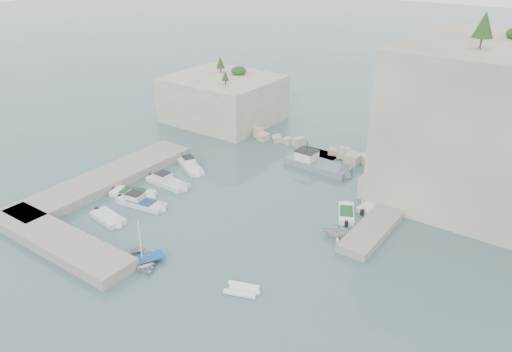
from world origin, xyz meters
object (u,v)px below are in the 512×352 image
Objects in this scene: rowboat at (143,264)px; motorboat_e at (108,220)px; motorboat_a at (191,169)px; motorboat_c at (133,195)px; tender_east_d at (380,195)px; work_boat at (317,169)px; tender_east_a at (337,236)px; inflatable_dinghy at (242,291)px; tender_east_b at (346,216)px; tender_east_c at (376,206)px; motorboat_b at (168,185)px; motorboat_d at (142,205)px.

motorboat_e is at bearing 95.92° from rowboat.
motorboat_c is (-0.41, -9.26, 0.00)m from motorboat_a.
motorboat_c is at bearing 77.93° from rowboat.
motorboat_e is 1.02× the size of tender_east_d.
tender_east_a is at bearing -51.28° from work_boat.
motorboat_a is 25.40m from inflatable_dinghy.
motorboat_e is 9.31m from rowboat.
motorboat_e is 1.52× the size of inflatable_dinghy.
motorboat_e is 30.35m from tender_east_d.
motorboat_e and tender_east_b have the same top height.
motorboat_b is at bearing 121.95° from tender_east_c.
rowboat is at bearing 158.97° from tender_east_c.
motorboat_d is at bearing 93.05° from tender_east_b.
tender_east_c is at bearing -171.36° from tender_east_d.
inflatable_dinghy is 20.40m from tender_east_c.
motorboat_c is 1.28× the size of rowboat.
motorboat_e is 25.09m from tender_east_b.
work_boat reaches higher than tender_east_d.
motorboat_b is at bearing 131.65° from inflatable_dinghy.
rowboat is at bearing 149.79° from tender_east_d.
motorboat_b is at bearing 54.44° from motorboat_c.
motorboat_a is at bearing 122.81° from inflatable_dinghy.
tender_east_a reaches higher than rowboat.
tender_east_d reaches higher than inflatable_dinghy.
tender_east_a is at bearing 175.71° from tender_east_d.
motorboat_c and tender_east_c have the same top height.
inflatable_dinghy is (18.40, -1.11, 0.00)m from motorboat_e.
tender_east_a is 4.32m from tender_east_b.
motorboat_b is at bearing 102.68° from motorboat_e.
motorboat_d is at bearing 126.59° from tender_east_d.
inflatable_dinghy is 12.51m from tender_east_a.
motorboat_b is 5.49m from motorboat_d.
rowboat is 0.96× the size of tender_east_d.
rowboat is 28.00m from tender_east_d.
tender_east_c is at bearing -27.07° from tender_east_a.
tender_east_a is at bearing 9.64° from motorboat_d.
motorboat_b is 18.95m from work_boat.
motorboat_b is at bearing -51.86° from motorboat_a.
motorboat_d is 2.06× the size of tender_east_a.
motorboat_c and tender_east_b have the same top height.
motorboat_b is 1.43× the size of rowboat.
motorboat_d reaches higher than rowboat.
work_boat is (12.32, 14.41, 0.00)m from motorboat_b.
motorboat_b is at bearing 62.74° from rowboat.
tender_east_a is (20.47, 6.91, 0.00)m from motorboat_d.
work_boat is at bearing 72.47° from motorboat_e.
motorboat_c is at bearing 129.24° from tender_east_c.
motorboat_e is at bearing 95.74° from tender_east_a.
motorboat_c is at bearing -104.83° from motorboat_b.
motorboat_a reaches higher than motorboat_e.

